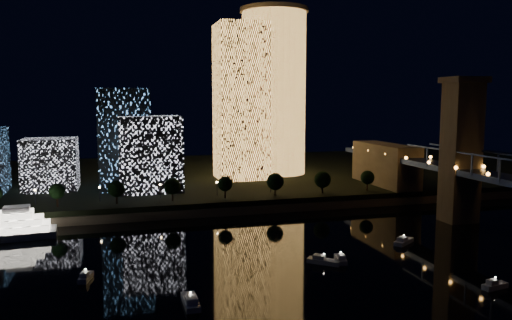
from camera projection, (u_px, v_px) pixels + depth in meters
The scene contains 9 objects.
ground at pixel (353, 293), 109.53m from camera, with size 520.00×520.00×0.00m, color black.
far_bank at pixel (216, 176), 262.35m from camera, with size 420.00×160.00×5.00m, color black.
seawall at pixel (255, 209), 187.82m from camera, with size 420.00×6.00×3.00m, color #6B5E4C.
tower_cylindrical at pixel (274, 92), 251.99m from camera, with size 34.00×34.00×82.50m.
tower_rectangular at pixel (241, 102), 236.02m from camera, with size 22.86×22.86×72.73m, color #FFB151.
midrise_blocks at pixel (97, 150), 207.72m from camera, with size 88.15×36.43×42.04m.
motorboats at pixel (335, 286), 111.20m from camera, with size 124.74×61.32×2.78m.
esplanade_trees at pixel (188, 186), 186.10m from camera, with size 165.93×6.77×8.88m.
street_lamps at pixel (160, 188), 189.41m from camera, with size 132.70×0.70×5.65m.
Camera 1 is at (-48.70, -95.78, 41.99)m, focal length 35.00 mm.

